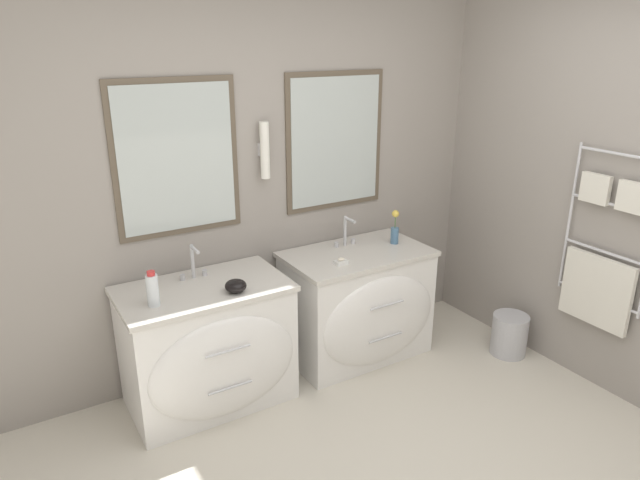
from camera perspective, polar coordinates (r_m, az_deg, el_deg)
wall_back at (r=3.77m, az=-5.48°, el=6.45°), size 4.88×0.14×2.60m
wall_right at (r=4.05m, az=23.67°, el=5.59°), size 0.13×3.79×2.60m
vanity_left at (r=3.58m, az=-11.00°, el=-10.42°), size 0.99×0.65×0.78m
vanity_right at (r=4.02m, az=3.94°, el=-6.46°), size 0.99×0.65×0.78m
faucet_left at (r=3.52m, az=-12.54°, el=-2.20°), size 0.17×0.13×0.21m
faucet_right at (r=3.97m, az=2.64°, el=0.85°), size 0.17×0.13×0.21m
toiletry_bottle at (r=3.23m, az=-16.39°, el=-4.78°), size 0.07×0.07×0.20m
amenity_bowl at (r=3.32m, az=-8.43°, el=-4.56°), size 0.13×0.13×0.08m
flower_vase at (r=4.05m, az=7.49°, el=1.02°), size 0.06×0.06×0.24m
soap_dish at (r=3.68m, az=2.12°, el=-2.17°), size 0.08×0.06×0.04m
waste_bin at (r=4.35m, az=18.41°, el=-8.89°), size 0.25×0.25×0.30m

